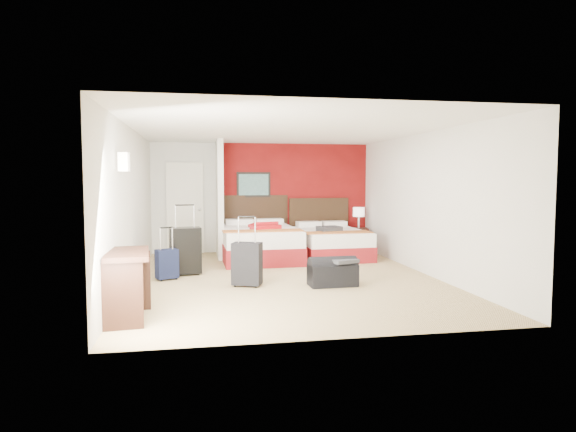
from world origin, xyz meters
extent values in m
plane|color=tan|center=(0.00, 0.00, 0.00)|extent=(6.50, 6.50, 0.00)
cube|color=silver|center=(0.00, 3.25, 1.25)|extent=(5.00, 0.04, 2.50)
cube|color=silver|center=(-2.50, 0.00, 1.25)|extent=(0.04, 6.50, 2.50)
cube|color=black|center=(-0.20, 3.19, 1.55)|extent=(0.78, 0.03, 0.58)
cube|color=white|center=(-2.38, -1.50, 1.90)|extent=(0.12, 0.20, 0.24)
cube|color=maroon|center=(0.75, 3.23, 1.25)|extent=(3.50, 0.04, 2.50)
cube|color=silver|center=(-1.00, 2.61, 1.25)|extent=(0.12, 1.20, 2.50)
cube|color=silver|center=(-1.75, 3.20, 1.02)|extent=(0.82, 0.06, 2.05)
cube|color=silver|center=(-0.21, 2.07, 0.33)|extent=(1.59, 2.23, 0.66)
cube|color=white|center=(1.34, 2.13, 0.29)|extent=(1.45, 2.01, 0.59)
cube|color=#A90E14|center=(-0.11, 1.97, 0.71)|extent=(0.75, 0.89, 0.09)
cube|color=#333438|center=(1.24, 1.83, 0.64)|extent=(0.52, 0.45, 0.11)
cube|color=black|center=(2.19, 2.77, 0.28)|extent=(0.44, 0.44, 0.55)
cylinder|color=white|center=(2.19, 2.77, 0.79)|extent=(0.30, 0.30, 0.47)
cube|color=black|center=(-1.69, 0.63, 0.40)|extent=(0.58, 0.40, 0.80)
cube|color=black|center=(-0.71, -0.49, 0.33)|extent=(0.51, 0.42, 0.66)
cube|color=black|center=(-1.98, 0.23, 0.24)|extent=(0.40, 0.34, 0.48)
cube|color=black|center=(0.63, -0.70, 0.19)|extent=(0.76, 0.42, 0.38)
cube|color=#3B3C41|center=(0.78, -0.75, 0.40)|extent=(0.50, 0.46, 0.05)
cube|color=black|center=(-2.28, -2.10, 0.41)|extent=(0.59, 1.03, 0.82)
camera|label=1|loc=(-1.42, -8.18, 1.68)|focal=30.95mm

